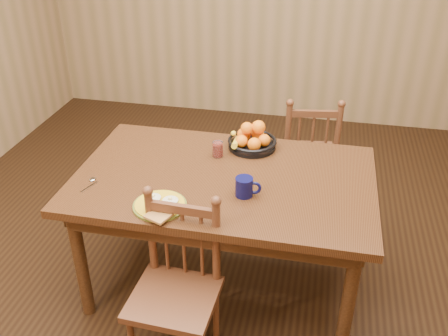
% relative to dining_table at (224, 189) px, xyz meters
% --- Properties ---
extents(room, '(4.52, 5.02, 2.72)m').
position_rel_dining_table_xyz_m(room, '(0.00, 0.00, 0.68)').
color(room, black).
rests_on(room, ground).
extents(dining_table, '(1.60, 1.00, 0.75)m').
position_rel_dining_table_xyz_m(dining_table, '(0.00, 0.00, 0.00)').
color(dining_table, black).
rests_on(dining_table, ground).
extents(chair_far, '(0.46, 0.44, 0.89)m').
position_rel_dining_table_xyz_m(chair_far, '(0.42, 0.91, -0.23)').
color(chair_far, '#452314').
rests_on(chair_far, ground).
extents(chair_near, '(0.42, 0.40, 0.88)m').
position_rel_dining_table_xyz_m(chair_near, '(-0.12, -0.56, -0.24)').
color(chair_near, '#452314').
rests_on(chair_near, ground).
extents(breakfast_plate, '(0.26, 0.30, 0.04)m').
position_rel_dining_table_xyz_m(breakfast_plate, '(-0.25, -0.35, 0.10)').
color(breakfast_plate, '#59601E').
rests_on(breakfast_plate, dining_table).
extents(fork, '(0.04, 0.18, 0.00)m').
position_rel_dining_table_xyz_m(fork, '(-0.31, -0.35, 0.09)').
color(fork, silver).
rests_on(fork, dining_table).
extents(spoon, '(0.06, 0.16, 0.01)m').
position_rel_dining_table_xyz_m(spoon, '(-0.67, -0.21, 0.09)').
color(spoon, silver).
rests_on(spoon, dining_table).
extents(coffee_mug, '(0.13, 0.09, 0.10)m').
position_rel_dining_table_xyz_m(coffee_mug, '(0.14, -0.16, 0.14)').
color(coffee_mug, '#090A33').
rests_on(coffee_mug, dining_table).
extents(juice_glass, '(0.06, 0.06, 0.09)m').
position_rel_dining_table_xyz_m(juice_glass, '(-0.08, 0.21, 0.13)').
color(juice_glass, silver).
rests_on(juice_glass, dining_table).
extents(fruit_bowl, '(0.29, 0.29, 0.17)m').
position_rel_dining_table_xyz_m(fruit_bowl, '(0.09, 0.35, 0.14)').
color(fruit_bowl, black).
rests_on(fruit_bowl, dining_table).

